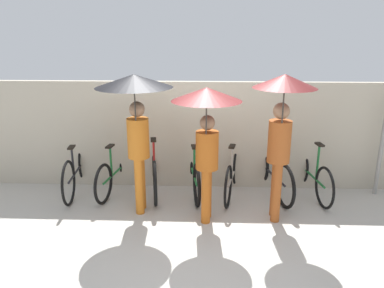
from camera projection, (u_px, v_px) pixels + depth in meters
ground_plane at (188, 242)px, 4.93m from camera, size 30.00×30.00×0.00m
back_wall at (194, 135)px, 6.49m from camera, size 12.00×0.12×1.86m
parked_bicycle_0 at (77, 170)px, 6.42m from camera, size 0.44×1.81×1.05m
parked_bicycle_1 at (116, 171)px, 6.46m from camera, size 0.45×1.71×1.02m
parked_bicycle_2 at (154, 170)px, 6.40m from camera, size 0.47×1.78×1.00m
parked_bicycle_3 at (193, 172)px, 6.39m from camera, size 0.45×1.78×1.01m
parked_bicycle_4 at (233, 174)px, 6.29m from camera, size 0.50×1.65×1.02m
parked_bicycle_5 at (272, 173)px, 6.31m from camera, size 0.56×1.73×1.07m
parked_bicycle_6 at (312, 174)px, 6.29m from camera, size 0.44×1.67×0.98m
pedestrian_leading at (136, 104)px, 5.23m from camera, size 1.07×1.07×2.11m
pedestrian_center at (207, 120)px, 5.00m from camera, size 0.93×0.93×1.97m
pedestrian_trailing at (282, 115)px, 5.03m from camera, size 0.84×0.84×2.14m
awning_pole at (384, 128)px, 6.06m from camera, size 0.07×0.07×2.30m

